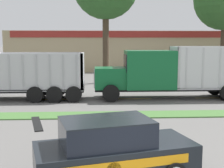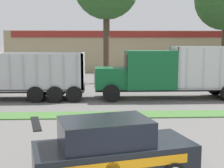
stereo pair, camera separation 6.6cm
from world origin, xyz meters
TOP-DOWN VIEW (x-y plane):
  - grass_verge at (0.00, 10.18)m, footprint 120.00×1.50m
  - centre_line_4 at (-4.35, 14.93)m, footprint 2.40×0.14m
  - centre_line_5 at (1.05, 14.93)m, footprint 2.40×0.14m
  - centre_line_6 at (6.45, 14.93)m, footprint 2.40×0.14m
  - dump_truck_lead at (3.32, 15.03)m, footprint 11.80×2.64m
  - rally_car at (-1.05, 2.60)m, footprint 4.62×2.78m
  - store_building_backdrop at (5.99, 39.69)m, footprint 37.79×12.10m

SIDE VIEW (x-z plane):
  - centre_line_4 at x=-4.35m, z-range 0.00..0.01m
  - centre_line_5 at x=1.05m, z-range 0.00..0.01m
  - centre_line_6 at x=6.45m, z-range 0.00..0.01m
  - grass_verge at x=0.00m, z-range 0.00..0.06m
  - rally_car at x=-1.05m, z-range 0.00..1.74m
  - dump_truck_lead at x=3.32m, z-range -0.07..3.42m
  - store_building_backdrop at x=5.99m, z-range 0.00..5.22m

